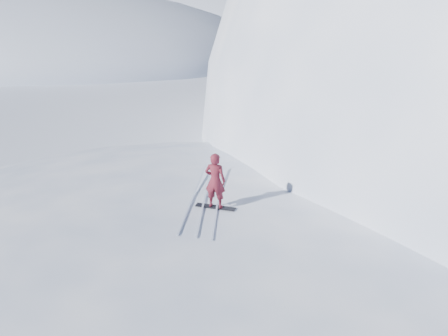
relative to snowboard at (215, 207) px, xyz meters
name	(u,v)px	position (x,y,z in m)	size (l,w,h in m)	color
near_ridge	(260,288)	(1.85, -0.82, -2.41)	(36.00, 28.00, 4.80)	white
far_ridge_c	(205,40)	(-39.15, 106.18, -2.41)	(140.00, 90.00, 36.00)	white
wind_bumps	(208,295)	(0.29, -1.70, -2.41)	(16.00, 14.40, 1.00)	white
snowboard	(215,207)	(0.00, 0.00, 0.00)	(1.43, 0.27, 0.02)	black
snowboarder	(215,181)	(0.00, 0.00, 1.00)	(0.72, 0.47, 1.98)	maroon
board_tracks	(206,194)	(-0.65, 0.83, 0.01)	(2.36, 5.89, 0.04)	silver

